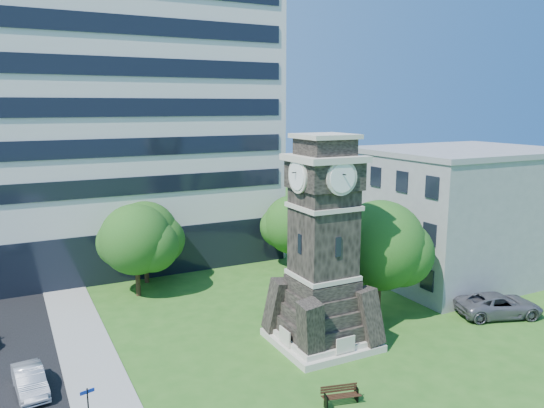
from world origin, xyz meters
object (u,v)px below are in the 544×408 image
clock_tower (323,256)px  car_east_lot (499,305)px  car_street_mid (30,381)px  park_bench (341,394)px

clock_tower → car_east_lot: size_ratio=2.19×
car_street_mid → car_east_lot: (28.15, -3.67, 0.16)m
clock_tower → park_bench: bearing=-114.3°
clock_tower → car_east_lot: (12.61, -1.90, -4.51)m
park_bench → car_street_mid: bearing=163.1°
car_east_lot → car_street_mid: bearing=101.9°
clock_tower → car_east_lot: clock_tower is taller
car_street_mid → park_bench: car_street_mid is taller
clock_tower → car_street_mid: 16.32m
car_east_lot → park_bench: (-15.29, -4.03, -0.28)m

